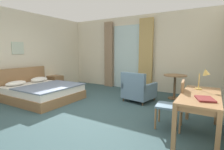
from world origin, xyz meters
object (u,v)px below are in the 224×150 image
desk_chair (174,102)px  closed_book (205,99)px  writing_desk (200,99)px  framed_picture (18,48)px  desk_lamp (205,74)px  armchair_by_window (138,90)px  nightstand (55,82)px  round_cafe_table (175,81)px  bed (42,91)px

desk_chair → closed_book: 0.71m
writing_desk → framed_picture: size_ratio=3.76×
desk_lamp → armchair_by_window: (-1.72, 0.99, -0.69)m
desk_lamp → framed_picture: 5.40m
closed_book → desk_lamp: bearing=77.2°
framed_picture → armchair_by_window: bearing=20.4°
nightstand → round_cafe_table: 4.40m
closed_book → framed_picture: size_ratio=0.81×
closed_book → desk_chair: bearing=122.1°
writing_desk → closed_book: (0.08, -0.32, 0.10)m
bed → closed_book: size_ratio=6.34×
bed → closed_book: bearing=-5.0°
bed → desk_chair: bearing=0.8°
nightstand → writing_desk: 5.32m
desk_chair → bed: bearing=-179.2°
bed → nightstand: bed is taller
nightstand → armchair_by_window: bearing=1.4°
closed_book → round_cafe_table: closed_book is taller
writing_desk → desk_chair: (-0.43, 0.11, -0.15)m
nightstand → desk_lamp: size_ratio=1.24×
writing_desk → round_cafe_table: size_ratio=2.00×
desk_chair → round_cafe_table: desk_chair is taller
bed → desk_chair: (3.82, 0.05, 0.25)m
desk_chair → closed_book: bearing=-40.3°
bed → writing_desk: (4.25, -0.05, 0.40)m
nightstand → framed_picture: 1.83m
bed → desk_chair: bed is taller
desk_lamp → round_cafe_table: desk_lamp is taller
closed_book → armchair_by_window: bearing=118.2°
nightstand → closed_book: size_ratio=1.57×
bed → framed_picture: 1.71m
bed → round_cafe_table: 4.05m
nightstand → writing_desk: bearing=-14.4°
round_cafe_table → bed: bearing=-147.4°
armchair_by_window → round_cafe_table: bearing=43.9°
armchair_by_window → bed: bearing=-152.1°
nightstand → closed_book: bearing=-17.5°
framed_picture → bed: bearing=0.0°
closed_book → framed_picture: 5.50m
writing_desk → framed_picture: framed_picture is taller
armchair_by_window → round_cafe_table: (0.85, 0.82, 0.22)m
desk_lamp → bed: bearing=-175.1°
nightstand → closed_book: 5.49m
nightstand → desk_chair: bearing=-14.5°
closed_book → nightstand: bearing=144.9°
framed_picture → nightstand: bearing=80.5°
desk_chair → round_cafe_table: bearing=101.1°
desk_lamp → armchair_by_window: desk_lamp is taller
closed_book → framed_picture: (-5.43, 0.38, 0.81)m
round_cafe_table → framed_picture: size_ratio=1.88×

